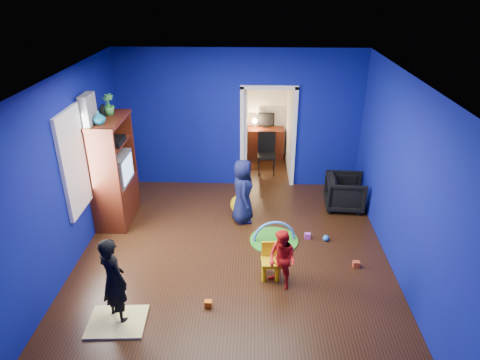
{
  "coord_description": "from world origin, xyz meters",
  "views": [
    {
      "loc": [
        0.3,
        -5.68,
        4.18
      ],
      "look_at": [
        0.09,
        0.4,
        1.22
      ],
      "focal_mm": 32.0,
      "sensor_mm": 36.0,
      "label": 1
    }
  ],
  "objects_px": {
    "child_black": "(114,280)",
    "child_navy": "(243,191)",
    "crt_tv": "(115,169)",
    "hopper_ball": "(240,205)",
    "folding_chair": "(267,155)",
    "armchair": "(345,192)",
    "tv_armoire": "(113,171)",
    "study_desk": "(266,143)",
    "vase": "(99,118)",
    "toddler_red": "(282,260)",
    "kid_chair": "(271,263)",
    "play_mat": "(274,240)"
  },
  "relations": [
    {
      "from": "child_black",
      "to": "child_navy",
      "type": "xyz_separation_m",
      "value": [
        1.59,
        2.56,
        -0.02
      ]
    },
    {
      "from": "crt_tv",
      "to": "hopper_ball",
      "type": "relative_size",
      "value": 1.8
    },
    {
      "from": "hopper_ball",
      "to": "folding_chair",
      "type": "distance_m",
      "value": 1.95
    },
    {
      "from": "armchair",
      "to": "tv_armoire",
      "type": "bearing_deg",
      "value": 101.24
    },
    {
      "from": "armchair",
      "to": "study_desk",
      "type": "distance_m",
      "value": 2.92
    },
    {
      "from": "vase",
      "to": "tv_armoire",
      "type": "xyz_separation_m",
      "value": [
        0.0,
        0.3,
        -1.09
      ]
    },
    {
      "from": "toddler_red",
      "to": "armchair",
      "type": "bearing_deg",
      "value": 103.17
    },
    {
      "from": "vase",
      "to": "tv_armoire",
      "type": "distance_m",
      "value": 1.13
    },
    {
      "from": "toddler_red",
      "to": "kid_chair",
      "type": "relative_size",
      "value": 1.86
    },
    {
      "from": "study_desk",
      "to": "child_navy",
      "type": "bearing_deg",
      "value": -98.95
    },
    {
      "from": "vase",
      "to": "child_navy",
      "type": "bearing_deg",
      "value": 7.21
    },
    {
      "from": "folding_chair",
      "to": "toddler_red",
      "type": "bearing_deg",
      "value": -88.05
    },
    {
      "from": "vase",
      "to": "study_desk",
      "type": "relative_size",
      "value": 0.25
    },
    {
      "from": "child_navy",
      "to": "play_mat",
      "type": "height_order",
      "value": "child_navy"
    },
    {
      "from": "vase",
      "to": "folding_chair",
      "type": "relative_size",
      "value": 0.24
    },
    {
      "from": "crt_tv",
      "to": "study_desk",
      "type": "relative_size",
      "value": 0.8
    },
    {
      "from": "vase",
      "to": "kid_chair",
      "type": "distance_m",
      "value": 3.6
    },
    {
      "from": "tv_armoire",
      "to": "crt_tv",
      "type": "relative_size",
      "value": 2.8
    },
    {
      "from": "armchair",
      "to": "study_desk",
      "type": "bearing_deg",
      "value": 34.72
    },
    {
      "from": "armchair",
      "to": "folding_chair",
      "type": "bearing_deg",
      "value": 47.91
    },
    {
      "from": "armchair",
      "to": "play_mat",
      "type": "relative_size",
      "value": 0.88
    },
    {
      "from": "crt_tv",
      "to": "kid_chair",
      "type": "height_order",
      "value": "crt_tv"
    },
    {
      "from": "vase",
      "to": "hopper_ball",
      "type": "relative_size",
      "value": 0.56
    },
    {
      "from": "toddler_red",
      "to": "crt_tv",
      "type": "relative_size",
      "value": 1.33
    },
    {
      "from": "kid_chair",
      "to": "vase",
      "type": "bearing_deg",
      "value": 151.34
    },
    {
      "from": "vase",
      "to": "kid_chair",
      "type": "xyz_separation_m",
      "value": [
        2.8,
        -1.34,
        -1.82
      ]
    },
    {
      "from": "vase",
      "to": "hopper_ball",
      "type": "xyz_separation_m",
      "value": [
        2.28,
        0.54,
        -1.88
      ]
    },
    {
      "from": "toddler_red",
      "to": "crt_tv",
      "type": "xyz_separation_m",
      "value": [
        -2.91,
        1.84,
        0.56
      ]
    },
    {
      "from": "armchair",
      "to": "study_desk",
      "type": "height_order",
      "value": "study_desk"
    },
    {
      "from": "toddler_red",
      "to": "folding_chair",
      "type": "relative_size",
      "value": 1.01
    },
    {
      "from": "crt_tv",
      "to": "vase",
      "type": "bearing_deg",
      "value": -97.59
    },
    {
      "from": "toddler_red",
      "to": "folding_chair",
      "type": "xyz_separation_m",
      "value": [
        -0.13,
        3.94,
        -0.0
      ]
    },
    {
      "from": "child_black",
      "to": "kid_chair",
      "type": "height_order",
      "value": "child_black"
    },
    {
      "from": "tv_armoire",
      "to": "child_black",
      "type": "bearing_deg",
      "value": -73.93
    },
    {
      "from": "play_mat",
      "to": "tv_armoire",
      "type": "bearing_deg",
      "value": 166.96
    },
    {
      "from": "toddler_red",
      "to": "vase",
      "type": "bearing_deg",
      "value": -164.75
    },
    {
      "from": "toddler_red",
      "to": "crt_tv",
      "type": "distance_m",
      "value": 3.48
    },
    {
      "from": "folding_chair",
      "to": "vase",
      "type": "bearing_deg",
      "value": -139.53
    },
    {
      "from": "play_mat",
      "to": "armchair",
      "type": "bearing_deg",
      "value": 40.73
    },
    {
      "from": "kid_chair",
      "to": "play_mat",
      "type": "height_order",
      "value": "kid_chair"
    },
    {
      "from": "hopper_ball",
      "to": "play_mat",
      "type": "bearing_deg",
      "value": -56.24
    },
    {
      "from": "vase",
      "to": "study_desk",
      "type": "bearing_deg",
      "value": 50.07
    },
    {
      "from": "child_black",
      "to": "vase",
      "type": "bearing_deg",
      "value": -34.19
    },
    {
      "from": "play_mat",
      "to": "folding_chair",
      "type": "distance_m",
      "value": 2.81
    },
    {
      "from": "tv_armoire",
      "to": "crt_tv",
      "type": "xyz_separation_m",
      "value": [
        0.04,
        0.0,
        0.04
      ]
    },
    {
      "from": "crt_tv",
      "to": "child_black",
      "type": "bearing_deg",
      "value": -74.76
    },
    {
      "from": "child_black",
      "to": "hopper_ball",
      "type": "xyz_separation_m",
      "value": [
        1.54,
        2.81,
        -0.43
      ]
    },
    {
      "from": "toddler_red",
      "to": "study_desk",
      "type": "relative_size",
      "value": 1.06
    },
    {
      "from": "armchair",
      "to": "folding_chair",
      "type": "xyz_separation_m",
      "value": [
        -1.49,
        1.55,
        0.13
      ]
    },
    {
      "from": "tv_armoire",
      "to": "play_mat",
      "type": "height_order",
      "value": "tv_armoire"
    }
  ]
}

